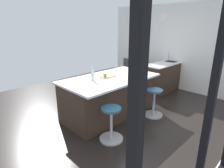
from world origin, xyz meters
name	(u,v)px	position (x,y,z in m)	size (l,w,h in m)	color
ground_plane	(117,111)	(0.00, 0.00, 0.00)	(7.03, 7.03, 0.00)	black
interior_partition_left	(175,47)	(-2.70, 0.00, 1.34)	(0.15, 5.00, 2.67)	silver
sink_cabinet	(167,75)	(-2.36, 0.00, 0.45)	(1.99, 0.60, 1.17)	#38281E
oven_range	(135,69)	(-2.35, -1.35, 0.43)	(0.60, 0.61, 0.86)	#38383D
kitchen_island	(109,96)	(0.26, 0.00, 0.46)	(2.18, 1.19, 0.91)	#38281E
stool_by_window	(154,103)	(-0.43, 0.78, 0.30)	(0.44, 0.44, 0.64)	#B7B7BC
stool_middle	(111,125)	(0.95, 0.78, 0.30)	(0.44, 0.44, 0.64)	#B7B7BC
cutting_board	(107,76)	(0.24, -0.07, 0.92)	(0.36, 0.24, 0.02)	tan
apple_green	(105,75)	(0.35, -0.03, 0.97)	(0.08, 0.08, 0.08)	#609E2D
water_bottle	(93,75)	(0.68, -0.05, 1.03)	(0.06, 0.06, 0.31)	silver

